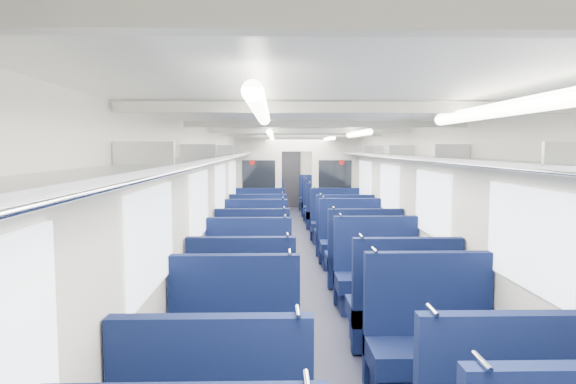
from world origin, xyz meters
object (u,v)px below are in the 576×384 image
seat_12 (253,261)px  seat_27 (316,200)px  seat_6 (234,357)px  seat_22 (264,209)px  seat_8 (243,312)px  seat_23 (323,209)px  bulkhead (297,185)px  seat_14 (256,247)px  seat_18 (260,226)px  seat_13 (363,262)px  seat_10 (248,283)px  seat_9 (403,313)px  seat_7 (432,351)px  end_door (290,179)px  seat_25 (319,204)px  seat_16 (258,235)px  seat_26 (265,200)px  seat_19 (336,225)px  seat_21 (327,215)px  seat_24 (264,205)px  seat_15 (351,246)px  seat_17 (344,236)px  seat_11 (378,280)px  seat_20 (262,215)px

seat_12 → seat_27: bearing=79.5°
seat_6 → seat_22: size_ratio=1.00×
seat_8 → seat_23: same height
bulkhead → seat_14: 3.27m
seat_18 → seat_23: 3.44m
seat_6 → seat_13: size_ratio=1.00×
seat_10 → seat_9: bearing=-35.8°
seat_7 → seat_14: bearing=110.2°
bulkhead → seat_27: size_ratio=2.28×
end_door → seat_25: bearing=-71.8°
seat_27 → seat_18: bearing=-106.8°
bulkhead → seat_27: bulkhead is taller
end_door → seat_16: 7.99m
seat_12 → seat_26: bearing=90.0°
seat_10 → seat_19: 5.04m
seat_16 → seat_25: size_ratio=1.00×
seat_16 → seat_26: size_ratio=1.00×
seat_21 → seat_24: same height
seat_16 → seat_22: bearing=90.0°
end_door → seat_15: end_door is taller
seat_17 → seat_22: size_ratio=1.00×
seat_12 → seat_24: bearing=90.0°
seat_6 → seat_9: bearing=32.6°
seat_13 → seat_23: bearing=90.0°
end_door → seat_15: size_ratio=1.63×
seat_9 → seat_14: size_ratio=1.00×
seat_7 → seat_21: (0.00, 8.77, 0.00)m
seat_11 → seat_21: 6.48m
seat_27 → seat_23: bearing=-90.0°
seat_10 → seat_19: size_ratio=1.00×
seat_14 → seat_20: (0.00, 4.30, 0.00)m
seat_9 → seat_18: bearing=105.6°
bulkhead → seat_10: bulkhead is taller
seat_12 → seat_25: (1.66, 7.74, 0.00)m
seat_9 → seat_10: (-1.66, 1.20, 0.00)m
seat_19 → seat_11: bearing=-90.0°
seat_15 → seat_20: bearing=111.6°
bulkhead → seat_24: 3.73m
end_door → seat_19: size_ratio=1.63×
seat_6 → seat_9: 1.97m
seat_19 → seat_20: 2.50m
seat_19 → end_door: bearing=97.0°
seat_25 → seat_22: bearing=-146.3°
seat_16 → seat_27: bearing=76.0°
seat_12 → seat_15: same height
seat_10 → seat_11: bearing=3.5°
seat_14 → seat_23: bearing=73.0°
seat_23 → seat_27: (0.00, 2.48, 0.00)m
end_door → seat_15: bearing=-84.8°
seat_19 → seat_26: size_ratio=1.00×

